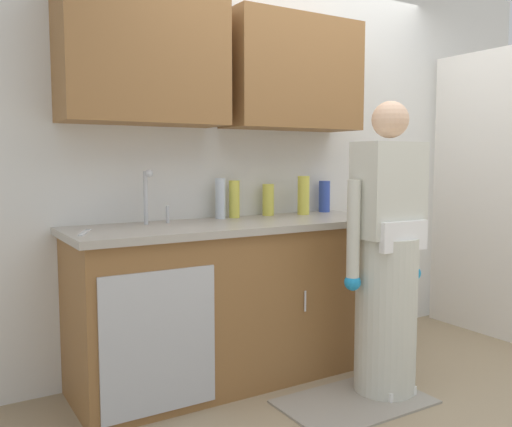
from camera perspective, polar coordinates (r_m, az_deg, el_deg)
name	(u,v)px	position (r m, az deg, el deg)	size (l,w,h in m)	color
ground_plane	(386,399)	(3.25, 13.34, -18.22)	(9.00, 9.00, 0.00)	#998466
kitchen_wall_with_uppers	(268,134)	(3.67, 1.22, 8.27)	(4.80, 0.44, 2.70)	silver
closet_door_panel	(495,195)	(4.36, 23.59, 1.78)	(1.10, 0.04, 2.10)	silver
counter_cabinet	(235,304)	(3.31, -2.16, -9.35)	(1.90, 0.62, 0.90)	brown
countertop	(235,225)	(3.23, -2.16, -1.24)	(1.96, 0.66, 0.04)	#A8A093
sink	(162,229)	(3.04, -9.72, -1.63)	(0.50, 0.36, 0.35)	#B7BABF
person_at_sink	(387,271)	(3.13, 13.44, -5.81)	(0.55, 0.34, 1.62)	white
floor_mat	(355,402)	(3.17, 10.21, -18.70)	(0.80, 0.50, 0.01)	gray
bottle_dish_liquid	(303,195)	(3.67, 4.96, 1.90)	(0.08, 0.08, 0.26)	#D8D14C
bottle_water_short	(220,198)	(3.40, -3.73, 1.57)	(0.06, 0.06, 0.25)	silver
bottle_water_tall	(268,200)	(3.60, 1.28, 1.44)	(0.08, 0.08, 0.21)	#D8D14C
bottle_soap	(324,196)	(3.87, 7.12, 1.77)	(0.08, 0.08, 0.22)	#334CB2
bottle_cleaner_spray	(234,199)	(3.45, -2.27, 1.50)	(0.07, 0.07, 0.24)	#D8D14C
cup_by_sink	(373,210)	(3.59, 12.03, 0.37)	(0.08, 0.08, 0.09)	#33478C
knife_on_counter	(85,232)	(2.87, -17.37, -1.87)	(0.24, 0.02, 0.01)	silver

